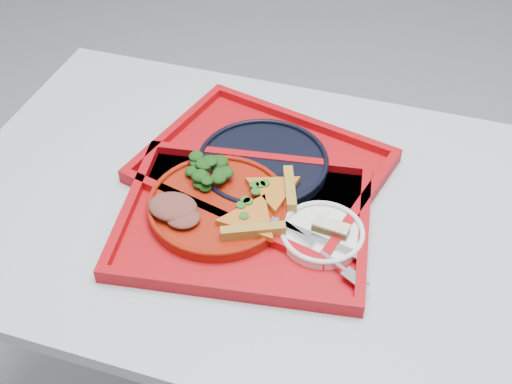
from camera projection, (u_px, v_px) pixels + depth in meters
The scene contains 13 objects.
table at pixel (356, 252), 1.23m from camera, with size 1.60×0.80×0.75m.
tray_main at pixel (245, 222), 1.18m from camera, with size 0.45×0.35×0.01m, color #A6080F.
tray_far at pixel (263, 169), 1.29m from camera, with size 0.45×0.35×0.01m, color #A6080F.
dinner_plate at pixel (218, 207), 1.19m from camera, with size 0.26×0.26×0.02m, color maroon.
side_plate at pixel (322, 235), 1.14m from camera, with size 0.15×0.15×0.01m, color white.
navy_plate at pixel (263, 164), 1.28m from camera, with size 0.26×0.26×0.02m, color black.
pizza_slice_a at pixel (251, 218), 1.14m from camera, with size 0.13×0.11×0.02m, color gold, non-canonical shape.
pizza_slice_b at pixel (274, 189), 1.20m from camera, with size 0.12×0.11×0.02m, color gold, non-canonical shape.
salad_heap at pixel (207, 169), 1.22m from camera, with size 0.09×0.08×0.04m, color black.
meat_portion at pixel (173, 207), 1.16m from camera, with size 0.09×0.07×0.03m, color brown.
dessert_bar at pixel (331, 228), 1.13m from camera, with size 0.07×0.03×0.02m.
knife at pixel (318, 238), 1.12m from camera, with size 0.18×0.02×0.01m, color silver.
fork at pixel (320, 251), 1.10m from camera, with size 0.18×0.02×0.01m, color silver.
Camera 1 is at (0.06, -0.83, 1.61)m, focal length 45.00 mm.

